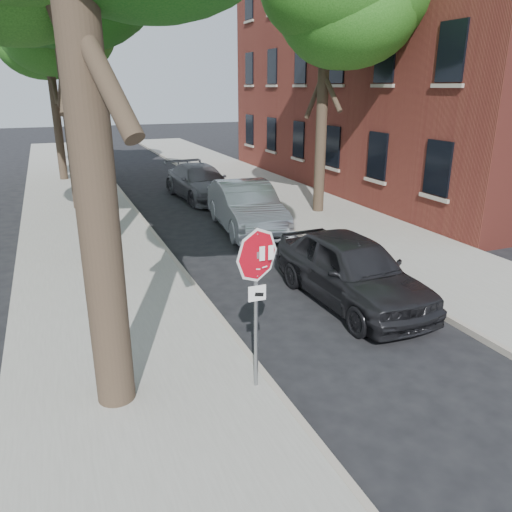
{
  "coord_description": "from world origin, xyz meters",
  "views": [
    {
      "loc": [
        -3.32,
        -6.35,
        4.64
      ],
      "look_at": [
        -0.43,
        0.66,
        2.05
      ],
      "focal_mm": 35.0,
      "sensor_mm": 36.0,
      "label": 1
    }
  ],
  "objects_px": {
    "stop_sign": "(257,279)",
    "tree_far": "(45,28)",
    "car_c": "(200,182)",
    "apartment_building": "(434,17)",
    "car_b": "(246,207)",
    "car_a": "(351,269)",
    "tree_right": "(324,6)"
  },
  "relations": [
    {
      "from": "stop_sign",
      "to": "car_c",
      "type": "relative_size",
      "value": 0.53
    },
    {
      "from": "tree_far",
      "to": "stop_sign",
      "type": "bearing_deg",
      "value": -84.54
    },
    {
      "from": "car_c",
      "to": "car_b",
      "type": "bearing_deg",
      "value": -93.93
    },
    {
      "from": "stop_sign",
      "to": "tree_far",
      "type": "distance_m",
      "value": 21.88
    },
    {
      "from": "stop_sign",
      "to": "tree_right",
      "type": "relative_size",
      "value": 0.28
    },
    {
      "from": "car_a",
      "to": "stop_sign",
      "type": "bearing_deg",
      "value": -144.59
    },
    {
      "from": "tree_right",
      "to": "car_a",
      "type": "distance_m",
      "value": 10.56
    },
    {
      "from": "apartment_building",
      "to": "stop_sign",
      "type": "relative_size",
      "value": 7.74
    },
    {
      "from": "tree_far",
      "to": "car_b",
      "type": "relative_size",
      "value": 1.9
    },
    {
      "from": "apartment_building",
      "to": "car_a",
      "type": "distance_m",
      "value": 17.63
    },
    {
      "from": "stop_sign",
      "to": "car_a",
      "type": "relative_size",
      "value": 0.57
    },
    {
      "from": "apartment_building",
      "to": "car_a",
      "type": "xyz_separation_m",
      "value": [
        -11.4,
        -11.56,
        -6.88
      ]
    },
    {
      "from": "tree_right",
      "to": "stop_sign",
      "type": "bearing_deg",
      "value": -123.38
    },
    {
      "from": "apartment_building",
      "to": "stop_sign",
      "type": "distance_m",
      "value": 21.1
    },
    {
      "from": "apartment_building",
      "to": "car_a",
      "type": "height_order",
      "value": "apartment_building"
    },
    {
      "from": "apartment_building",
      "to": "tree_far",
      "type": "xyz_separation_m",
      "value": [
        -16.72,
        7.11,
        -0.44
      ]
    },
    {
      "from": "car_c",
      "to": "car_a",
      "type": "bearing_deg",
      "value": -93.93
    },
    {
      "from": "stop_sign",
      "to": "car_b",
      "type": "bearing_deg",
      "value": 69.66
    },
    {
      "from": "car_b",
      "to": "stop_sign",
      "type": "bearing_deg",
      "value": -104.35
    },
    {
      "from": "stop_sign",
      "to": "car_a",
      "type": "height_order",
      "value": "stop_sign"
    },
    {
      "from": "car_b",
      "to": "tree_far",
      "type": "bearing_deg",
      "value": 119.5
    },
    {
      "from": "tree_far",
      "to": "car_b",
      "type": "bearing_deg",
      "value": -66.5
    },
    {
      "from": "tree_right",
      "to": "car_b",
      "type": "relative_size",
      "value": 1.9
    },
    {
      "from": "apartment_building",
      "to": "car_b",
      "type": "height_order",
      "value": "apartment_building"
    },
    {
      "from": "apartment_building",
      "to": "stop_sign",
      "type": "bearing_deg",
      "value": -136.35
    },
    {
      "from": "car_a",
      "to": "tree_far",
      "type": "bearing_deg",
      "value": 104.51
    },
    {
      "from": "apartment_building",
      "to": "tree_far",
      "type": "relative_size",
      "value": 2.17
    },
    {
      "from": "apartment_building",
      "to": "stop_sign",
      "type": "height_order",
      "value": "apartment_building"
    },
    {
      "from": "tree_right",
      "to": "car_b",
      "type": "bearing_deg",
      "value": -159.9
    },
    {
      "from": "car_a",
      "to": "car_c",
      "type": "height_order",
      "value": "car_a"
    },
    {
      "from": "tree_right",
      "to": "apartment_building",
      "type": "bearing_deg",
      "value": 25.87
    },
    {
      "from": "apartment_building",
      "to": "tree_right",
      "type": "relative_size",
      "value": 2.17
    }
  ]
}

